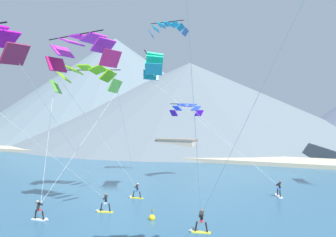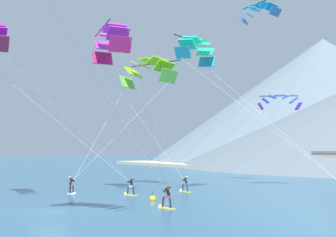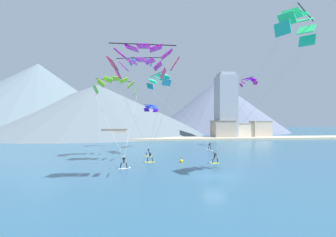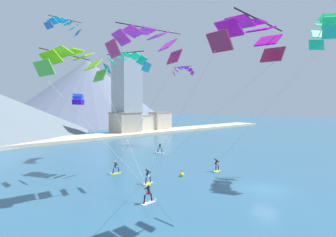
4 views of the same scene
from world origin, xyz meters
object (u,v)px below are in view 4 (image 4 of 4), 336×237
object	(u,v)px
kitesurfer_near_trail	(150,196)
parafoil_kite_near_lead	(146,41)
parafoil_kite_distant_mid_solo	(64,24)
kitesurfer_far_left	(216,167)
parafoil_kite_far_left	(325,29)
parafoil_kite_distant_low_drift	(78,98)
kitesurfer_near_lead	(114,170)
kitesurfer_far_right	(159,150)
parafoil_kite_mid_center	(250,35)
kitesurfer_mid_center	(147,179)
race_marker_buoy	(182,175)
parafoil_kite_far_right	(127,61)
parafoil_kite_distant_high_outer	(183,70)
parafoil_kite_near_trail	(74,62)

from	to	relation	value
kitesurfer_near_trail	parafoil_kite_near_lead	world-z (taller)	parafoil_kite_near_lead
parafoil_kite_distant_mid_solo	kitesurfer_far_left	bearing A→B (deg)	-60.32
parafoil_kite_far_left	parafoil_kite_distant_low_drift	bearing A→B (deg)	115.87
kitesurfer_near_lead	parafoil_kite_distant_low_drift	size ratio (longest dim) A/B	0.37
parafoil_kite_far_left	parafoil_kite_near_lead	bearing A→B (deg)	147.42
kitesurfer_near_lead	kitesurfer_far_right	distance (m)	15.67
parafoil_kite_mid_center	parafoil_kite_distant_low_drift	distance (m)	31.14
kitesurfer_mid_center	kitesurfer_far_right	size ratio (longest dim) A/B	0.97
parafoil_kite_mid_center	parafoil_kite_distant_mid_solo	distance (m)	31.11
kitesurfer_far_left	race_marker_buoy	bearing A→B (deg)	160.96
parafoil_kite_mid_center	parafoil_kite_distant_low_drift	bearing A→B (deg)	86.25
parafoil_kite_distant_low_drift	kitesurfer_far_right	bearing A→B (deg)	-22.13
kitesurfer_near_lead	parafoil_kite_mid_center	world-z (taller)	parafoil_kite_mid_center
kitesurfer_mid_center	parafoil_kite_near_lead	distance (m)	14.50
kitesurfer_near_trail	parafoil_kite_far_right	bearing A→B (deg)	63.28
parafoil_kite_far_right	kitesurfer_near_lead	bearing A→B (deg)	-176.32
kitesurfer_far_right	parafoil_kite_near_lead	world-z (taller)	parafoil_kite_near_lead
parafoil_kite_mid_center	parafoil_kite_distant_high_outer	distance (m)	40.30
parafoil_kite_distant_mid_solo	parafoil_kite_far_left	bearing A→B (deg)	-60.05
parafoil_kite_far_left	parafoil_kite_far_right	world-z (taller)	parafoil_kite_far_left
parafoil_kite_near_lead	parafoil_kite_far_left	bearing A→B (deg)	-32.58
kitesurfer_far_right	parafoil_kite_near_trail	distance (m)	24.68
kitesurfer_near_lead	kitesurfer_near_trail	size ratio (longest dim) A/B	0.96
kitesurfer_mid_center	parafoil_kite_mid_center	size ratio (longest dim) A/B	0.13
parafoil_kite_distant_mid_solo	parafoil_kite_mid_center	bearing A→B (deg)	-89.17
parafoil_kite_distant_high_outer	parafoil_kite_far_left	bearing A→B (deg)	-107.06
kitesurfer_mid_center	parafoil_kite_distant_mid_solo	xyz separation A→B (m)	(-1.31, 17.79, 20.30)
kitesurfer_mid_center	parafoil_kite_distant_high_outer	world-z (taller)	parafoil_kite_distant_high_outer
kitesurfer_near_lead	race_marker_buoy	distance (m)	8.50
kitesurfer_near_trail	parafoil_kite_distant_low_drift	world-z (taller)	parafoil_kite_distant_low_drift
kitesurfer_far_left	parafoil_kite_distant_low_drift	distance (m)	24.19
kitesurfer_near_lead	parafoil_kite_distant_mid_solo	distance (m)	23.45
kitesurfer_near_trail	kitesurfer_near_lead	bearing A→B (deg)	73.12
kitesurfer_far_left	kitesurfer_far_right	size ratio (longest dim) A/B	0.97
kitesurfer_near_lead	kitesurfer_mid_center	world-z (taller)	kitesurfer_mid_center
kitesurfer_mid_center	parafoil_kite_far_left	world-z (taller)	parafoil_kite_far_left
parafoil_kite_distant_mid_solo	race_marker_buoy	size ratio (longest dim) A/B	5.47
race_marker_buoy	parafoil_kite_near_trail	bearing A→B (deg)	153.15
race_marker_buoy	parafoil_kite_distant_high_outer	bearing A→B (deg)	41.94
parafoil_kite_far_left	race_marker_buoy	xyz separation A→B (m)	(-10.98, 12.18, -17.20)
kitesurfer_near_trail	kitesurfer_far_right	distance (m)	24.70
parafoil_kite_mid_center	parafoil_kite_far_right	distance (m)	19.05
race_marker_buoy	parafoil_kite_mid_center	bearing A→B (deg)	-116.82
kitesurfer_near_trail	race_marker_buoy	xyz separation A→B (m)	(8.54, 4.03, -0.41)
parafoil_kite_near_lead	parafoil_kite_near_trail	world-z (taller)	parafoil_kite_near_lead
kitesurfer_far_right	parafoil_kite_mid_center	distance (m)	32.30
parafoil_kite_near_lead	parafoil_kite_distant_low_drift	world-z (taller)	parafoil_kite_near_lead
kitesurfer_near_trail	parafoil_kite_distant_mid_solo	world-z (taller)	parafoil_kite_distant_mid_solo
kitesurfer_near_trail	kitesurfer_far_left	world-z (taller)	kitesurfer_near_trail
kitesurfer_near_trail	parafoil_kite_distant_low_drift	size ratio (longest dim) A/B	0.38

